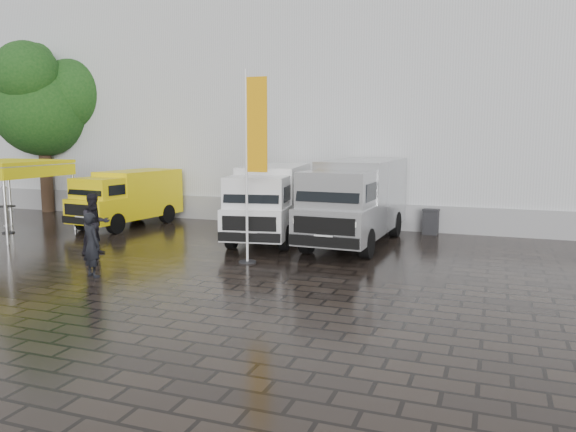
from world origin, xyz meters
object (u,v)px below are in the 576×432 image
Objects in this scene: van_white at (270,203)px; wheelie_bin at (431,222)px; flagpole at (252,156)px; person_front at (92,245)px; canopy_tent at (4,165)px; cocktail_table at (8,219)px; van_yellow at (127,199)px; person_tent at (95,224)px; van_silver at (355,203)px.

van_white is 6.00m from wheelie_bin.
flagpole reaches higher than person_front.
van_white is 6.92m from person_front.
canopy_tent is 2.04× the size of person_front.
flagpole is 5.75× the size of wheelie_bin.
van_white is 9.91m from cocktail_table.
van_yellow is at bearing 41.67° from cocktail_table.
person_front is at bearing -138.17° from flagpole.
flagpole is at bearing -6.63° from canopy_tent.
wheelie_bin is 0.50× the size of person_tent.
wheelie_bin is at bearing 19.51° from cocktail_table.
person_front reaches higher than wheelie_bin.
van_white is 3.00m from van_silver.
van_white is at bearing -174.97° from van_silver.
wheelie_bin is at bearing -22.43° from person_tent.
canopy_tent is at bearing -6.81° from person_front.
person_tent is at bearing -143.75° from van_white.
van_yellow is 6.42m from van_white.
canopy_tent is at bearing 101.59° from person_tent.
flagpole reaches higher than canopy_tent.
van_silver is at bearing -105.24° from person_front.
person_tent reaches higher than cocktail_table.
cocktail_table is 0.55× the size of person_tent.
van_white reaches higher than van_yellow.
van_white is 3.52× the size of person_front.
flagpole is at bearing -54.13° from person_tent.
person_tent is (2.35, -4.80, -0.17)m from van_yellow.
van_silver reaches higher than van_yellow.
person_front is (4.15, -7.13, -0.27)m from van_yellow.
flagpole reaches higher than person_tent.
person_tent is at bearing -29.51° from person_front.
flagpole reaches higher than van_white.
van_white reaches higher than person_front.
person_tent is at bearing -18.06° from canopy_tent.
van_silver reaches higher than person_front.
canopy_tent is (-9.42, -2.45, 1.27)m from van_white.
van_silver is 3.66m from wheelie_bin.
van_silver is at bearing -6.93° from van_white.
van_silver is 1.19× the size of flagpole.
person_front is (7.37, -4.26, 0.32)m from cocktail_table.
van_silver is 8.51m from person_front.
van_yellow is at bearing 45.21° from canopy_tent.
van_yellow reaches higher than person_front.
van_white is 9.81m from canopy_tent.
van_silver reaches higher than canopy_tent.
canopy_tent is at bearing -175.29° from van_white.
flagpole is at bearing -120.26° from wheelie_bin.
van_silver is at bearing 10.89° from cocktail_table.
canopy_tent is 2.04m from cocktail_table.
person_tent is at bearing -173.78° from flagpole.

